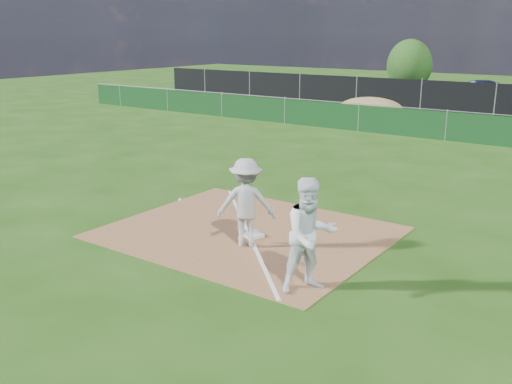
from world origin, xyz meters
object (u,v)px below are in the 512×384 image
at_px(runner, 310,235).
at_px(play_at_first, 246,203).
at_px(car_left, 407,92).
at_px(first_base, 253,235).
at_px(car_mid, 488,93).
at_px(tree_left, 409,65).

bearing_deg(runner, play_at_first, 98.51).
relative_size(runner, car_left, 0.50).
relative_size(first_base, play_at_first, 0.15).
height_order(play_at_first, car_left, play_at_first).
xyz_separation_m(runner, car_mid, (-4.33, 29.06, -0.28)).
xyz_separation_m(play_at_first, tree_left, (-8.88, 32.22, 1.04)).
distance_m(play_at_first, car_left, 27.15).
distance_m(play_at_first, tree_left, 33.44).
bearing_deg(play_at_first, first_base, 109.95).
height_order(car_left, tree_left, tree_left).
bearing_deg(runner, car_mid, 43.41).
distance_m(runner, tree_left, 35.10).
relative_size(first_base, tree_left, 0.09).
height_order(play_at_first, runner, runner).
bearing_deg(runner, first_base, 91.00).
bearing_deg(car_mid, first_base, -176.77).
bearing_deg(play_at_first, car_mid, 94.41).
relative_size(play_at_first, car_left, 0.58).
distance_m(runner, car_mid, 29.39).
bearing_deg(first_base, runner, -33.93).
xyz_separation_m(play_at_first, car_left, (-6.70, 26.31, -0.25)).
bearing_deg(tree_left, car_mid, -32.21).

